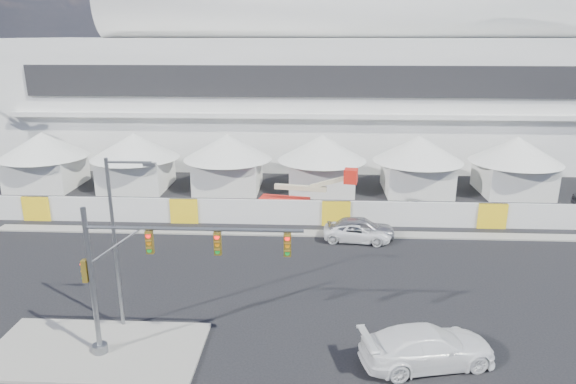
{
  "coord_description": "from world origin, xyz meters",
  "views": [
    {
      "loc": [
        4.09,
        -23.53,
        14.36
      ],
      "look_at": [
        2.46,
        10.0,
        4.05
      ],
      "focal_mm": 32.0,
      "sensor_mm": 36.0,
      "label": 1
    }
  ],
  "objects_px": {
    "pickup_curb": "(358,232)",
    "streetlight_median": "(118,233)",
    "boom_lift": "(293,200)",
    "sedan_silver": "(361,228)",
    "pickup_near": "(427,347)",
    "traffic_mast": "(138,275)"
  },
  "relations": [
    {
      "from": "sedan_silver",
      "to": "pickup_near",
      "type": "bearing_deg",
      "value": -176.42
    },
    {
      "from": "traffic_mast",
      "to": "streetlight_median",
      "type": "distance_m",
      "value": 3.13
    },
    {
      "from": "pickup_near",
      "to": "streetlight_median",
      "type": "bearing_deg",
      "value": 67.89
    },
    {
      "from": "sedan_silver",
      "to": "boom_lift",
      "type": "xyz_separation_m",
      "value": [
        -5.12,
        5.52,
        0.27
      ]
    },
    {
      "from": "boom_lift",
      "to": "streetlight_median",
      "type": "bearing_deg",
      "value": -102.89
    },
    {
      "from": "sedan_silver",
      "to": "boom_lift",
      "type": "bearing_deg",
      "value": 39.85
    },
    {
      "from": "sedan_silver",
      "to": "traffic_mast",
      "type": "relative_size",
      "value": 0.5
    },
    {
      "from": "pickup_near",
      "to": "traffic_mast",
      "type": "bearing_deg",
      "value": 77.36
    },
    {
      "from": "sedan_silver",
      "to": "traffic_mast",
      "type": "xyz_separation_m",
      "value": [
        -11.26,
        -14.94,
        3.31
      ]
    },
    {
      "from": "streetlight_median",
      "to": "pickup_near",
      "type": "bearing_deg",
      "value": -9.2
    },
    {
      "from": "traffic_mast",
      "to": "sedan_silver",
      "type": "bearing_deg",
      "value": 52.99
    },
    {
      "from": "pickup_curb",
      "to": "streetlight_median",
      "type": "height_order",
      "value": "streetlight_median"
    },
    {
      "from": "pickup_curb",
      "to": "streetlight_median",
      "type": "relative_size",
      "value": 0.56
    },
    {
      "from": "boom_lift",
      "to": "sedan_silver",
      "type": "bearing_deg",
      "value": -36.56
    },
    {
      "from": "sedan_silver",
      "to": "traffic_mast",
      "type": "bearing_deg",
      "value": 139.95
    },
    {
      "from": "pickup_curb",
      "to": "boom_lift",
      "type": "relative_size",
      "value": 0.59
    },
    {
      "from": "pickup_near",
      "to": "boom_lift",
      "type": "relative_size",
      "value": 0.74
    },
    {
      "from": "sedan_silver",
      "to": "pickup_curb",
      "type": "bearing_deg",
      "value": 141.01
    },
    {
      "from": "sedan_silver",
      "to": "pickup_near",
      "type": "xyz_separation_m",
      "value": [
        1.73,
        -14.88,
        0.05
      ]
    },
    {
      "from": "sedan_silver",
      "to": "streetlight_median",
      "type": "distance_m",
      "value": 18.51
    },
    {
      "from": "traffic_mast",
      "to": "streetlight_median",
      "type": "height_order",
      "value": "streetlight_median"
    },
    {
      "from": "sedan_silver",
      "to": "streetlight_median",
      "type": "relative_size",
      "value": 0.56
    }
  ]
}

